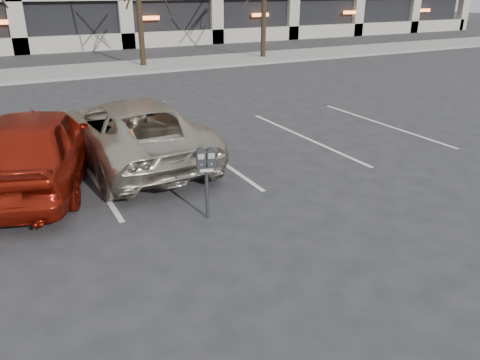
# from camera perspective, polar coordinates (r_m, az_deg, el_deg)

# --- Properties ---
(ground) EXTENTS (140.00, 140.00, 0.00)m
(ground) POSITION_cam_1_polar(r_m,az_deg,el_deg) (8.86, -5.89, -2.43)
(ground) COLOR #28282B
(ground) RESTS_ON ground
(sidewalk) EXTENTS (80.00, 4.00, 0.12)m
(sidewalk) POSITION_cam_1_polar(r_m,az_deg,el_deg) (23.96, -21.03, 12.15)
(sidewalk) COLOR gray
(sidewalk) RESTS_ON ground
(stall_lines) EXTENTS (16.90, 5.20, 0.00)m
(stall_lines) POSITION_cam_1_polar(r_m,az_deg,el_deg) (10.58, -17.74, 0.82)
(stall_lines) COLOR silver
(stall_lines) RESTS_ON ground
(parking_meter) EXTENTS (0.34, 0.20, 1.25)m
(parking_meter) POSITION_cam_1_polar(r_m,az_deg,el_deg) (7.79, -4.15, 1.71)
(parking_meter) COLOR black
(parking_meter) RESTS_ON ground
(suv_silver) EXTENTS (2.62, 5.33, 1.46)m
(suv_silver) POSITION_cam_1_polar(r_m,az_deg,el_deg) (10.84, -13.07, 5.86)
(suv_silver) COLOR #BFB5A3
(suv_silver) RESTS_ON ground
(car_red) EXTENTS (3.32, 5.10, 1.62)m
(car_red) POSITION_cam_1_polar(r_m,az_deg,el_deg) (10.02, -23.65, 3.68)
(car_red) COLOR maroon
(car_red) RESTS_ON ground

